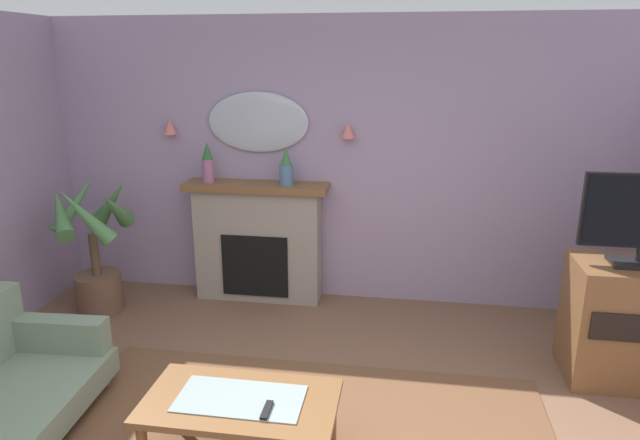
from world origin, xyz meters
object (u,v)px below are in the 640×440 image
object	(u,v)px
mantel_vase_right	(208,163)
tv_remote	(267,411)
fireplace	(258,243)
coffee_table	(241,408)
wall_mirror	(258,122)
tv_cabinet	(626,322)
wall_sconce_right	(348,130)
potted_plant_corner_palm	(94,249)
mantel_vase_left	(286,169)
wall_sconce_left	(170,127)

from	to	relation	value
mantel_vase_right	tv_remote	bearing A→B (deg)	-64.31
fireplace	coffee_table	world-z (taller)	fireplace
wall_mirror	tv_remote	distance (m)	2.92
fireplace	wall_mirror	size ratio (longest dim) A/B	1.42
mantel_vase_right	tv_cabinet	world-z (taller)	mantel_vase_right
wall_sconce_right	tv_remote	bearing A→B (deg)	-93.61
wall_mirror	tv_remote	world-z (taller)	wall_mirror
potted_plant_corner_palm	fireplace	bearing A→B (deg)	20.75
mantel_vase_left	tv_remote	xyz separation A→B (m)	(0.39, -2.37, -0.86)
coffee_table	potted_plant_corner_palm	distance (m)	2.62
fireplace	mantel_vase_right	bearing A→B (deg)	-176.40
wall_mirror	coffee_table	size ratio (longest dim) A/B	0.87
tv_cabinet	fireplace	bearing A→B (deg)	162.03
wall_sconce_right	tv_remote	world-z (taller)	wall_sconce_right
fireplace	mantel_vase_left	bearing A→B (deg)	-5.39
wall_sconce_right	fireplace	bearing A→B (deg)	-173.84
coffee_table	wall_mirror	bearing A→B (deg)	101.86
fireplace	potted_plant_corner_palm	distance (m)	1.49
mantel_vase_left	tv_remote	bearing A→B (deg)	-80.61
mantel_vase_left	potted_plant_corner_palm	size ratio (longest dim) A/B	0.27
wall_sconce_right	potted_plant_corner_palm	distance (m)	2.55
mantel_vase_right	wall_sconce_right	size ratio (longest dim) A/B	2.71
tv_remote	potted_plant_corner_palm	size ratio (longest dim) A/B	0.13
wall_mirror	tv_cabinet	size ratio (longest dim) A/B	1.07
wall_sconce_left	potted_plant_corner_palm	xyz separation A→B (m)	(-0.54, -0.62, -1.05)
mantel_vase_left	potted_plant_corner_palm	xyz separation A→B (m)	(-1.69, -0.50, -0.70)
tv_remote	tv_cabinet	bearing A→B (deg)	31.63
coffee_table	potted_plant_corner_palm	bearing A→B (deg)	137.01
mantel_vase_left	mantel_vase_right	bearing A→B (deg)	180.00
mantel_vase_left	coffee_table	world-z (taller)	mantel_vase_left
fireplace	wall_sconce_right	bearing A→B (deg)	6.16
mantel_vase_right	tv_cabinet	bearing A→B (deg)	-15.32
wall_sconce_left	wall_sconce_right	bearing A→B (deg)	0.00
fireplace	mantel_vase_right	distance (m)	0.89
wall_mirror	wall_sconce_left	size ratio (longest dim) A/B	6.86
coffee_table	wall_sconce_left	bearing A→B (deg)	119.63
tv_cabinet	coffee_table	bearing A→B (deg)	-151.93
wall_sconce_right	mantel_vase_left	bearing A→B (deg)	-167.69
wall_sconce_right	coffee_table	xyz separation A→B (m)	(-0.34, -2.40, -1.28)
coffee_table	wall_sconce_right	bearing A→B (deg)	82.03
fireplace	wall_mirror	distance (m)	1.15
wall_sconce_left	tv_cabinet	distance (m)	4.18
tv_cabinet	potted_plant_corner_palm	size ratio (longest dim) A/B	0.70
wall_sconce_right	tv_cabinet	bearing A→B (deg)	-26.31
fireplace	mantel_vase_right	world-z (taller)	mantel_vase_right
fireplace	tv_cabinet	distance (m)	3.17
wall_sconce_left	mantel_vase_left	bearing A→B (deg)	-5.96
fireplace	mantel_vase_left	world-z (taller)	mantel_vase_left
mantel_vase_left	wall_sconce_left	world-z (taller)	wall_sconce_left
mantel_vase_left	wall_mirror	size ratio (longest dim) A/B	0.36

